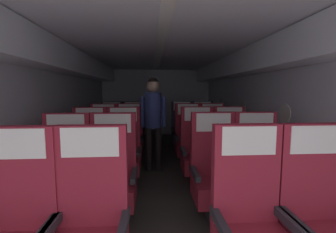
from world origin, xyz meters
TOP-DOWN VIEW (x-y plane):
  - ground at (0.00, 3.60)m, footprint 3.60×7.60m
  - fuselage_shell at (0.00, 3.85)m, footprint 3.48×7.25m
  - seat_a_left_window at (-1.01, 1.35)m, footprint 0.51×0.47m
  - seat_a_left_aisle at (-0.54, 1.36)m, footprint 0.51×0.47m
  - seat_a_right_aisle at (1.03, 1.34)m, footprint 0.51×0.47m
  - seat_a_right_window at (0.54, 1.34)m, footprint 0.51×0.47m
  - seat_b_left_window at (-1.03, 2.27)m, footprint 0.51×0.47m
  - seat_b_left_aisle at (-0.54, 2.28)m, footprint 0.51×0.47m
  - seat_b_right_aisle at (1.02, 2.28)m, footprint 0.51×0.47m
  - seat_b_right_window at (0.55, 2.29)m, footprint 0.51×0.47m
  - seat_c_left_window at (-1.03, 3.20)m, footprint 0.51×0.47m
  - seat_c_left_aisle at (-0.55, 3.20)m, footprint 0.51×0.47m
  - seat_c_right_aisle at (1.03, 3.20)m, footprint 0.51×0.47m
  - seat_c_right_window at (0.54, 3.20)m, footprint 0.51×0.47m
  - seat_d_left_window at (-1.02, 4.12)m, footprint 0.51×0.47m
  - seat_d_left_aisle at (-0.55, 4.14)m, footprint 0.51×0.47m
  - seat_d_right_aisle at (1.02, 4.13)m, footprint 0.51×0.47m
  - seat_d_right_window at (0.55, 4.13)m, footprint 0.51×0.47m
  - seat_e_left_window at (-1.03, 5.05)m, footprint 0.51×0.47m
  - seat_e_left_aisle at (-0.55, 5.05)m, footprint 0.51×0.47m
  - seat_e_right_aisle at (1.03, 5.07)m, footprint 0.51×0.47m
  - seat_e_right_window at (0.56, 5.07)m, footprint 0.51×0.47m
  - flight_attendant at (-0.11, 3.83)m, footprint 0.43×0.28m

SIDE VIEW (x-z plane):
  - ground at x=0.00m, z-range -0.02..0.00m
  - seat_a_left_window at x=-1.01m, z-range -0.10..1.05m
  - seat_a_left_aisle at x=-0.54m, z-range -0.10..1.05m
  - seat_a_right_aisle at x=1.03m, z-range -0.10..1.05m
  - seat_a_right_window at x=0.54m, z-range -0.10..1.05m
  - seat_b_left_window at x=-1.03m, z-range -0.10..1.05m
  - seat_b_left_aisle at x=-0.54m, z-range -0.10..1.05m
  - seat_b_right_aisle at x=1.02m, z-range -0.10..1.05m
  - seat_b_right_window at x=0.55m, z-range -0.10..1.05m
  - seat_c_left_window at x=-1.03m, z-range -0.10..1.05m
  - seat_c_left_aisle at x=-0.55m, z-range -0.10..1.05m
  - seat_c_right_aisle at x=1.03m, z-range -0.10..1.05m
  - seat_c_right_window at x=0.54m, z-range -0.10..1.05m
  - seat_d_left_window at x=-1.02m, z-range -0.10..1.05m
  - seat_d_left_aisle at x=-0.55m, z-range -0.10..1.05m
  - seat_d_right_aisle at x=1.02m, z-range -0.10..1.05m
  - seat_d_right_window at x=0.55m, z-range -0.10..1.05m
  - seat_e_left_window at x=-1.03m, z-range -0.10..1.05m
  - seat_e_left_aisle at x=-0.55m, z-range -0.10..1.05m
  - seat_e_right_aisle at x=1.03m, z-range -0.10..1.05m
  - seat_e_right_window at x=0.56m, z-range -0.10..1.05m
  - flight_attendant at x=-0.11m, z-range 0.19..1.79m
  - fuselage_shell at x=0.00m, z-range 0.49..2.59m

